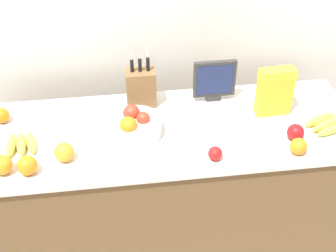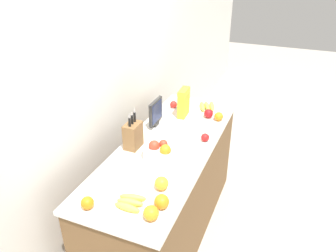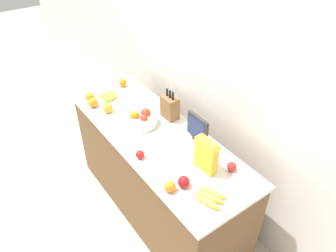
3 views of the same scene
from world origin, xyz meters
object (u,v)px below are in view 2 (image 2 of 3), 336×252
apple_rear (174,104)px  orange_front_right (219,117)px  cereal_box (184,101)px  banana_bunch_right (130,202)px  small_monitor (156,112)px  orange_near_bowl (151,213)px  orange_by_cereal (87,203)px  orange_mid_right (162,202)px  apple_by_knife_block (209,113)px  apple_leftmost (205,137)px  fruit_bowl (161,152)px  orange_back_center (161,183)px  knife_block (133,135)px  banana_bunch_left (207,106)px

apple_rear → orange_front_right: size_ratio=0.87×
cereal_box → banana_bunch_right: bearing=-178.0°
small_monitor → orange_near_bowl: bearing=-157.3°
orange_by_cereal → orange_mid_right: (0.17, -0.40, 0.01)m
cereal_box → orange_by_cereal: cereal_box is taller
apple_by_knife_block → orange_by_cereal: apple_by_knife_block is taller
apple_rear → cereal_box: bearing=-130.0°
small_monitor → orange_by_cereal: (-1.08, -0.05, -0.09)m
orange_mid_right → cereal_box: bearing=14.0°
orange_front_right → apple_leftmost: bearing=178.7°
apple_rear → apple_by_knife_block: apple_by_knife_block is taller
cereal_box → apple_leftmost: size_ratio=3.87×
fruit_bowl → cereal_box: bearing=6.7°
apple_leftmost → apple_rear: 0.66m
orange_back_center → apple_rear: bearing=17.8°
apple_by_knife_block → orange_near_bowl: 1.34m
knife_block → apple_rear: 0.78m
orange_back_center → orange_mid_right: same height
orange_by_cereal → orange_front_right: bearing=-17.1°
banana_bunch_left → apple_rear: apple_rear is taller
cereal_box → orange_mid_right: size_ratio=2.86×
banana_bunch_left → banana_bunch_right: 1.47m
banana_bunch_right → fruit_bowl: bearing=3.4°
banana_bunch_right → orange_near_bowl: size_ratio=1.99×
small_monitor → orange_mid_right: size_ratio=2.63×
orange_mid_right → apple_leftmost: bearing=-1.2°
banana_bunch_right → orange_front_right: size_ratio=2.25×
apple_by_knife_block → orange_front_right: bearing=-102.3°
small_monitor → fruit_bowl: bearing=-152.0°
knife_block → cereal_box: knife_block is taller
apple_rear → small_monitor: bearing=178.8°
fruit_bowl → banana_bunch_right: fruit_bowl is taller
apple_rear → apple_by_knife_block: (-0.08, -0.37, 0.01)m
fruit_bowl → orange_near_bowl: fruit_bowl is taller
banana_bunch_right → apple_by_knife_block: (1.28, -0.11, 0.02)m
small_monitor → cereal_box: 0.31m
small_monitor → cereal_box: cereal_box is taller
fruit_bowl → orange_near_bowl: (-0.59, -0.19, -0.01)m
knife_block → small_monitor: bearing=-2.5°
knife_block → small_monitor: (0.38, -0.02, 0.02)m
banana_bunch_left → apple_by_knife_block: size_ratio=2.92×
fruit_bowl → banana_bunch_left: (0.94, -0.07, -0.03)m
banana_bunch_right → apple_by_knife_block: apple_by_knife_block is taller
knife_block → fruit_bowl: knife_block is taller
apple_leftmost → apple_rear: size_ratio=0.96×
banana_bunch_left → orange_mid_right: (-1.42, -0.14, 0.02)m
small_monitor → apple_leftmost: (-0.09, -0.46, -0.09)m
small_monitor → apple_by_knife_block: bearing=-49.9°
knife_block → banana_bunch_right: 0.65m
orange_back_center → orange_front_right: bearing=-5.1°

